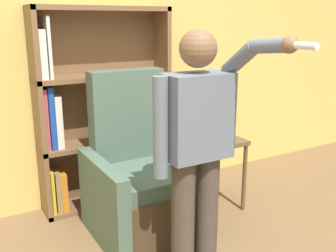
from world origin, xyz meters
TOP-DOWN VIEW (x-y plane):
  - wall_back at (-0.01, 2.03)m, footprint 8.00×0.11m
  - bookcase at (-0.17, 1.87)m, footprint 1.19×0.28m
  - armchair at (-0.03, 1.25)m, footprint 0.80×0.81m
  - person_standing at (0.02, 0.55)m, footprint 0.56×0.78m
  - side_table at (0.71, 1.28)m, footprint 0.44×0.44m
  - table_lamp at (0.71, 1.28)m, footprint 0.25×0.25m

SIDE VIEW (x-z plane):
  - armchair at x=-0.03m, z-range -0.24..1.02m
  - side_table at x=0.71m, z-range 0.20..0.85m
  - bookcase at x=-0.17m, z-range -0.02..1.74m
  - person_standing at x=0.02m, z-range 0.12..1.71m
  - table_lamp at x=0.71m, z-range 0.78..1.28m
  - wall_back at x=-0.01m, z-range 0.00..2.80m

